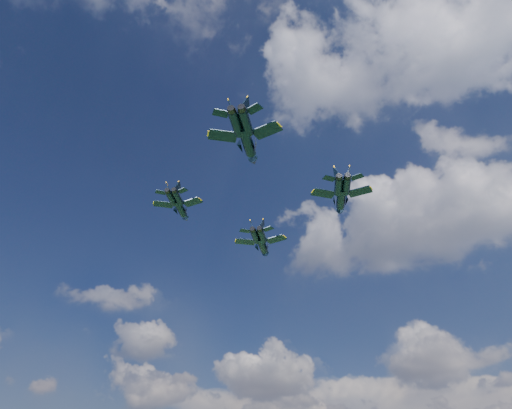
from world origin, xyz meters
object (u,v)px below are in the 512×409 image
at_px(jet_right, 341,199).
at_px(jet_left, 181,208).
at_px(jet_lead, 262,245).
at_px(jet_slot, 248,142).

bearing_deg(jet_right, jet_left, 176.86).
distance_m(jet_lead, jet_slot, 42.07).
distance_m(jet_left, jet_slot, 29.51).
xyz_separation_m(jet_right, jet_slot, (-6.43, -27.29, -0.46)).
xyz_separation_m(jet_lead, jet_right, (25.69, -10.12, -0.01)).
relative_size(jet_left, jet_slot, 0.83).
xyz_separation_m(jet_lead, jet_slot, (19.26, -37.40, -0.48)).
distance_m(jet_left, jet_right, 35.54).
xyz_separation_m(jet_left, jet_right, (32.70, 13.90, -0.76)).
relative_size(jet_right, jet_slot, 0.95).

